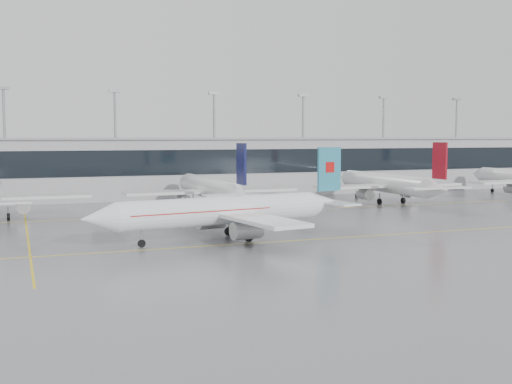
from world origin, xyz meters
name	(u,v)px	position (x,y,z in m)	size (l,w,h in m)	color
ground	(291,241)	(0.00, 0.00, 0.00)	(320.00, 320.00, 0.00)	slate
taxi_line_main	(291,241)	(0.00, 0.00, 0.01)	(120.00, 0.25, 0.01)	yellow
taxi_line_north	(218,213)	(0.00, 30.00, 0.01)	(120.00, 0.25, 0.01)	yellow
taxi_line_cross	(28,236)	(-30.00, 15.00, 0.01)	(0.25, 60.00, 0.01)	yellow
terminal	(173,168)	(0.00, 62.00, 6.00)	(180.00, 15.00, 12.00)	#A1A1A5
terminal_glass	(181,162)	(0.00, 54.45, 7.50)	(180.00, 0.20, 5.00)	black
terminal_roof	(172,139)	(0.00, 62.00, 12.20)	(182.00, 16.00, 0.40)	gray
light_masts	(166,133)	(0.00, 68.00, 13.34)	(156.40, 1.00, 22.60)	gray
air_canada_jet	(230,211)	(-6.58, 3.67, 3.57)	(36.00, 28.93, 11.27)	white
parked_jet_c	(211,189)	(0.00, 33.69, 3.71)	(29.64, 36.96, 11.72)	silver
parked_jet_d	(388,184)	(35.00, 33.69, 3.71)	(29.64, 36.96, 11.72)	silver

